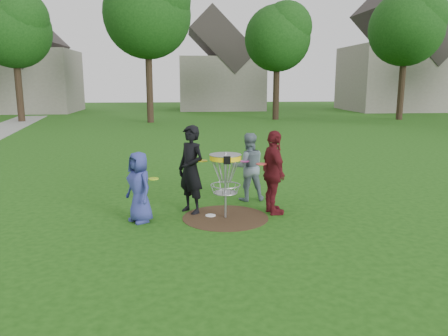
{
  "coord_description": "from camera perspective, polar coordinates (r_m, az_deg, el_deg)",
  "views": [
    {
      "loc": [
        -0.87,
        -8.7,
        2.82
      ],
      "look_at": [
        0.0,
        0.3,
        1.0
      ],
      "focal_mm": 35.0,
      "sensor_mm": 36.0,
      "label": 1
    }
  ],
  "objects": [
    {
      "name": "disc_on_grass",
      "position": [
        9.3,
        -1.77,
        -6.23
      ],
      "size": [
        0.22,
        0.22,
        0.02
      ],
      "primitive_type": "cylinder",
      "color": "white",
      "rests_on": "ground"
    },
    {
      "name": "player_maroon",
      "position": [
        9.3,
        6.5,
        -0.61
      ],
      "size": [
        0.6,
        1.11,
        1.8
      ],
      "primitive_type": "imported",
      "rotation": [
        0.0,
        0.0,
        1.73
      ],
      "color": "maroon",
      "rests_on": "ground"
    },
    {
      "name": "tree_row",
      "position": [
        29.6,
        -3.08,
        17.92
      ],
      "size": [
        51.2,
        17.42,
        9.9
      ],
      "color": "#38281C",
      "rests_on": "ground"
    },
    {
      "name": "player_blue",
      "position": [
        8.92,
        -11.01,
        -2.46
      ],
      "size": [
        0.79,
        0.84,
        1.44
      ],
      "primitive_type": "imported",
      "rotation": [
        0.0,
        0.0,
        -0.92
      ],
      "color": "navy",
      "rests_on": "ground"
    },
    {
      "name": "player_grey",
      "position": [
        10.35,
        3.19,
        0.15
      ],
      "size": [
        0.82,
        0.66,
        1.62
      ],
      "primitive_type": "imported",
      "rotation": [
        0.0,
        0.0,
        3.2
      ],
      "color": "slate",
      "rests_on": "ground"
    },
    {
      "name": "house_row",
      "position": [
        42.17,
        2.25,
        13.16
      ],
      "size": [
        44.5,
        10.65,
        11.62
      ],
      "color": "gray",
      "rests_on": "ground"
    },
    {
      "name": "ground",
      "position": [
        9.19,
        0.18,
        -6.49
      ],
      "size": [
        100.0,
        100.0,
        0.0
      ],
      "primitive_type": "plane",
      "color": "#19470F",
      "rests_on": "ground"
    },
    {
      "name": "held_discs",
      "position": [
        9.27,
        -0.97,
        0.27
      ],
      "size": [
        2.46,
        1.36,
        0.3
      ],
      "color": "#BEF11A",
      "rests_on": "ground"
    },
    {
      "name": "disc_golf_basket",
      "position": [
        8.93,
        0.19,
        -0.26
      ],
      "size": [
        0.66,
        0.67,
        1.38
      ],
      "color": "#9EA0A5",
      "rests_on": "ground"
    },
    {
      "name": "player_black",
      "position": [
        9.34,
        -4.34,
        -0.21
      ],
      "size": [
        0.79,
        0.82,
        1.9
      ],
      "primitive_type": "imported",
      "rotation": [
        0.0,
        0.0,
        -0.87
      ],
      "color": "black",
      "rests_on": "ground"
    },
    {
      "name": "dirt_patch",
      "position": [
        9.19,
        0.18,
        -6.47
      ],
      "size": [
        1.8,
        1.8,
        0.01
      ],
      "primitive_type": "cylinder",
      "color": "#47331E",
      "rests_on": "ground"
    }
  ]
}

